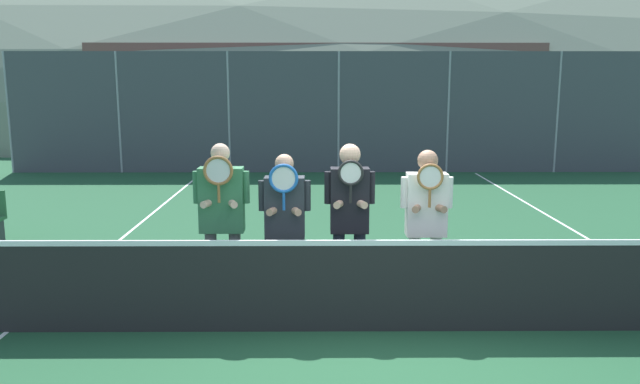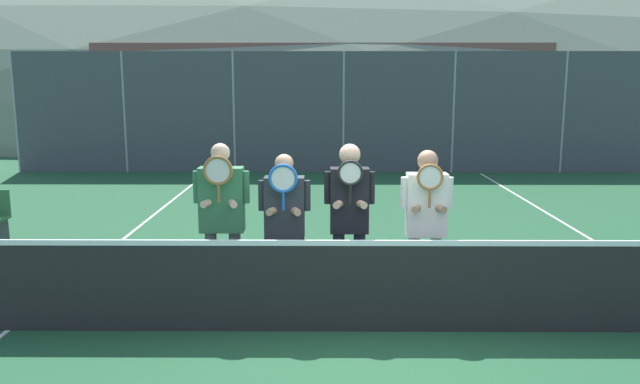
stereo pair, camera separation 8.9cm
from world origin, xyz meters
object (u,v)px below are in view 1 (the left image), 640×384
Objects in this scene: player_leftmost at (222,213)px; car_left_of_center at (294,134)px; car_far_left at (149,134)px; car_center at (446,132)px; player_rightmost at (426,217)px; player_center_right at (350,213)px; player_center_left at (285,220)px.

player_leftmost is 0.45× the size of car_left_of_center.
car_far_left is 9.46m from car_center.
player_leftmost reaches higher than car_center.
car_center is (2.90, 12.97, -0.14)m from player_rightmost.
player_leftmost is 2.23m from player_rightmost.
player_center_left is at bearing -177.25° from player_center_right.
car_left_of_center is 0.91× the size of car_center.
player_leftmost is 1.06× the size of player_center_left.
car_center is (9.45, -0.44, 0.07)m from car_far_left.
player_center_right is 0.41× the size of car_center.
car_left_of_center is at bearing 94.65° from player_center_right.
player_center_right is 0.84m from player_rightmost.
car_left_of_center is at bearing 179.13° from car_center.
player_leftmost is at bearing -91.49° from car_left_of_center.
player_center_right is 14.55m from car_far_left.
car_center is at bearing 71.11° from player_center_left.
car_center is at bearing 73.90° from player_center_right.
player_rightmost is 14.92m from car_far_left.
player_leftmost is 1.00× the size of player_center_right.
player_leftmost is 13.90m from car_center.
car_left_of_center is (-0.35, 13.05, -0.16)m from player_center_left.
player_leftmost is 0.41× the size of car_center.
player_leftmost reaches higher than player_rightmost.
player_rightmost is (0.83, -0.03, -0.04)m from player_center_right.
player_leftmost reaches higher than player_center_right.
player_center_right is at bearing -106.10° from car_center.
player_center_right is (1.40, -0.02, -0.00)m from player_leftmost.
player_rightmost reaches higher than car_far_left.
player_center_right reaches higher than car_center.
car_far_left is at bearing 113.12° from player_center_right.
player_center_right is at bearing -85.35° from car_left_of_center.
player_rightmost reaches higher than player_center_left.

